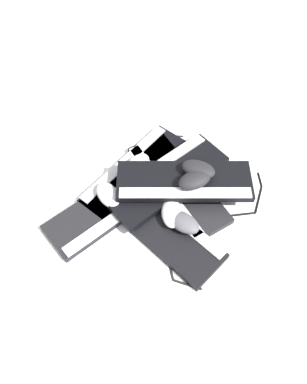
{
  "coord_description": "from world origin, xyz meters",
  "views": [
    {
      "loc": [
        0.13,
        0.72,
        1.07
      ],
      "look_at": [
        -0.01,
        0.05,
        0.04
      ],
      "focal_mm": 35.0,
      "sensor_mm": 36.0,
      "label": 1
    }
  ],
  "objects": [
    {
      "name": "cable_0",
      "position": [
        -0.25,
        0.1,
        0.0
      ],
      "size": [
        0.34,
        0.19,
        0.01
      ],
      "color": "black",
      "rests_on": "ground"
    },
    {
      "name": "mouse_2",
      "position": [
        0.14,
        0.03,
        0.05
      ],
      "size": [
        0.1,
        0.13,
        0.04
      ],
      "primitive_type": "ellipsoid",
      "rotation": [
        0.0,
        0.0,
        1.92
      ],
      "color": "silver",
      "rests_on": "keyboard_0"
    },
    {
      "name": "keyboard_4",
      "position": [
        -0.07,
        0.01,
        0.04
      ],
      "size": [
        0.46,
        0.34,
        0.03
      ],
      "color": "black",
      "rests_on": "keyboard_2"
    },
    {
      "name": "ground_plane",
      "position": [
        0.0,
        0.0,
        0.0
      ],
      "size": [
        3.2,
        3.2,
        0.0
      ],
      "primitive_type": "plane",
      "color": "white"
    },
    {
      "name": "keyboard_3",
      "position": [
        0.02,
        -0.06,
        0.01
      ],
      "size": [
        0.44,
        0.39,
        0.03
      ],
      "color": "black",
      "rests_on": "ground"
    },
    {
      "name": "cable_1",
      "position": [
        -0.04,
        0.03,
        0.0
      ],
      "size": [
        0.21,
        0.63,
        0.01
      ],
      "color": "black",
      "rests_on": "ground"
    },
    {
      "name": "mouse_3",
      "position": [
        0.02,
        -0.07,
        0.05
      ],
      "size": [
        0.13,
        0.12,
        0.04
      ],
      "primitive_type": "ellipsoid",
      "rotation": [
        0.0,
        0.0,
        0.73
      ],
      "color": "silver",
      "rests_on": "keyboard_3"
    },
    {
      "name": "mouse_1",
      "position": [
        -0.05,
        0.14,
        0.05
      ],
      "size": [
        0.09,
        0.12,
        0.04
      ],
      "primitive_type": "ellipsoid",
      "rotation": [
        0.0,
        0.0,
        1.38
      ],
      "color": "silver",
      "rests_on": "keyboard_1"
    },
    {
      "name": "keyboard_0",
      "position": [
        0.14,
        0.05,
        0.01
      ],
      "size": [
        0.46,
        0.34,
        0.03
      ],
      "color": "black",
      "rests_on": "ground"
    },
    {
      "name": "mouse_5",
      "position": [
        -0.14,
        0.08,
        0.11
      ],
      "size": [
        0.12,
        0.09,
        0.04
      ],
      "primitive_type": "ellipsoid",
      "rotation": [
        0.0,
        0.0,
        0.23
      ],
      "color": "black",
      "rests_on": "keyboard_5"
    },
    {
      "name": "mouse_0",
      "position": [
        -0.08,
        0.19,
        0.05
      ],
      "size": [
        0.12,
        0.13,
        0.04
      ],
      "primitive_type": "ellipsoid",
      "rotation": [
        0.0,
        0.0,
        2.31
      ],
      "color": "#4C4C51",
      "rests_on": "keyboard_1"
    },
    {
      "name": "keyboard_5",
      "position": [
        -0.11,
        0.05,
        0.07
      ],
      "size": [
        0.46,
        0.24,
        0.03
      ],
      "color": "black",
      "rests_on": "keyboard_4"
    },
    {
      "name": "mouse_4",
      "position": [
        -0.16,
        0.04,
        0.11
      ],
      "size": [
        0.13,
        0.12,
        0.04
      ],
      "primitive_type": "ellipsoid",
      "rotation": [
        0.0,
        0.0,
        2.57
      ],
      "color": "black",
      "rests_on": "keyboard_5"
    },
    {
      "name": "keyboard_1",
      "position": [
        -0.01,
        0.17,
        0.01
      ],
      "size": [
        0.37,
        0.45,
        0.03
      ],
      "color": "black",
      "rests_on": "ground"
    },
    {
      "name": "keyboard_2",
      "position": [
        -0.1,
        0.01,
        0.01
      ],
      "size": [
        0.28,
        0.46,
        0.03
      ],
      "color": "black",
      "rests_on": "ground"
    }
  ]
}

